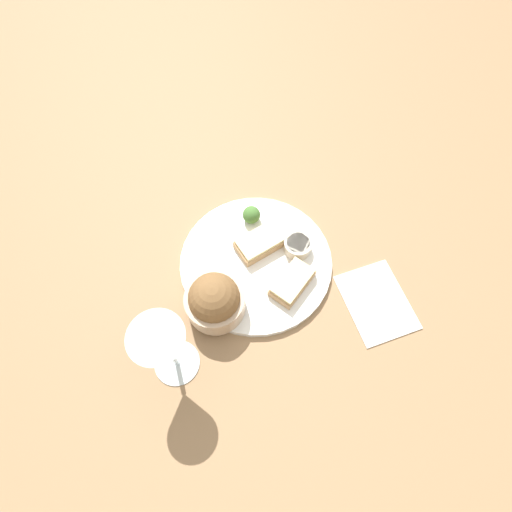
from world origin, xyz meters
The scene contains 9 objects.
ground_plane centered at (0.00, 0.00, 0.00)m, with size 4.00×4.00×0.00m, color #93704C.
dinner_plate centered at (0.00, 0.00, 0.01)m, with size 0.29×0.29×0.01m.
salad_bowl centered at (0.12, 0.02, 0.05)m, with size 0.11×0.11×0.09m.
sauce_ramekin centered at (-0.08, 0.03, 0.03)m, with size 0.05×0.05×0.03m.
cheese_toast_near centered at (-0.03, -0.02, 0.03)m, with size 0.11×0.07×0.03m.
cheese_toast_far centered at (-0.02, 0.08, 0.03)m, with size 0.10×0.07×0.03m.
wine_glass centered at (0.23, 0.05, 0.12)m, with size 0.08×0.08×0.17m.
garnish centered at (-0.05, -0.08, 0.03)m, with size 0.04×0.04×0.04m.
napkin centered at (-0.12, 0.21, 0.00)m, with size 0.16×0.18×0.01m.
Camera 1 is at (0.22, 0.25, 0.70)m, focal length 28.00 mm.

